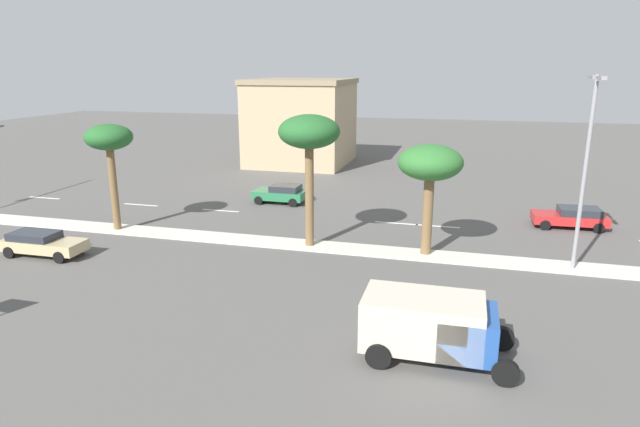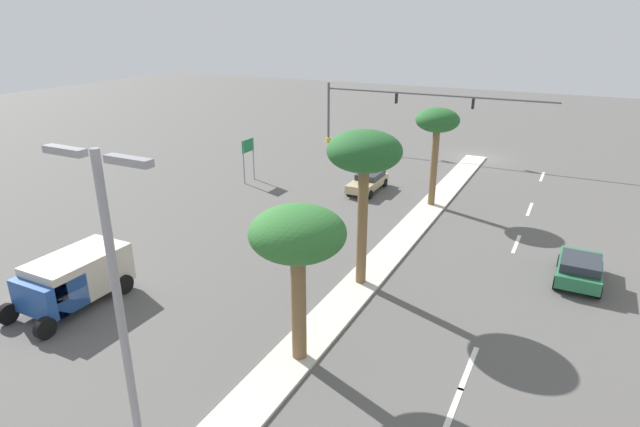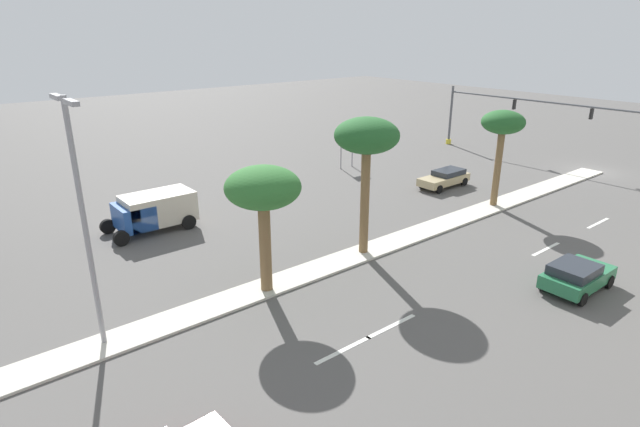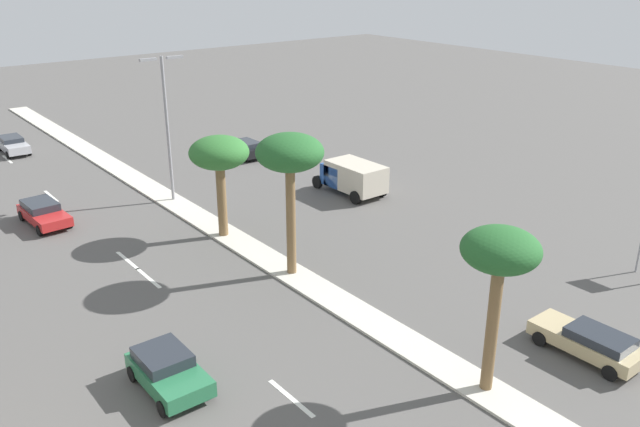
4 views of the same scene
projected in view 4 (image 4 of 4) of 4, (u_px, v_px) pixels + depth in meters
ground_plane at (259, 255)px, 36.46m from camera, size 160.00×160.00×0.00m
median_curb at (186, 209)px, 42.81m from camera, size 1.80×78.35×0.12m
lane_stripe_rear at (291, 398)px, 24.59m from camera, size 0.20×2.80×0.01m
lane_stripe_right at (148, 278)px, 33.80m from camera, size 0.20×2.80×0.01m
lane_stripe_front at (127, 260)px, 35.76m from camera, size 0.20×2.80×0.01m
lane_stripe_inboard at (51, 196)px, 45.36m from camera, size 0.20×2.80×0.01m
lane_stripe_left at (7, 159)px, 53.64m from camera, size 0.20×2.80×0.01m
palm_tree_center at (500, 256)px, 23.03m from camera, size 2.84×2.84×6.54m
palm_tree_front at (290, 157)px, 31.92m from camera, size 3.37×3.37×7.39m
palm_tree_mid at (219, 155)px, 37.06m from camera, size 3.42×3.42×5.96m
street_lamp_trailing at (167, 118)px, 42.43m from camera, size 2.90×0.24×9.53m
sedan_black_left at (244, 148)px, 54.05m from camera, size 2.01×4.28×1.41m
sedan_tan_right at (589, 341)px, 26.94m from camera, size 1.89×4.53×1.30m
sedan_silver_near at (13, 145)px, 55.13m from camera, size 1.94×4.33×1.33m
sedan_green_inboard at (168, 370)px, 24.97m from camera, size 2.09×3.85×1.41m
sedan_red_mid at (43, 213)px, 40.45m from camera, size 2.20×4.56×1.34m
box_truck at (352, 176)px, 45.48m from camera, size 2.65×5.32×2.26m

